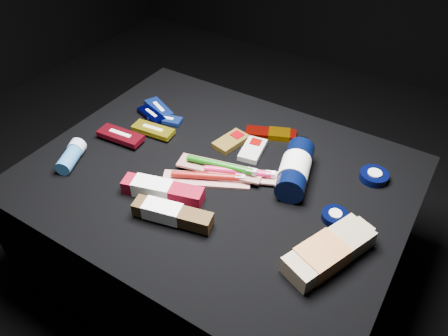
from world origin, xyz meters
The scene contains 20 objects.
ground centered at (0.00, 0.00, 0.00)m, with size 3.00×3.00×0.00m, color black.
cloth_table centered at (0.00, 0.00, 0.20)m, with size 0.98×0.78×0.40m, color black.
luna_bar_0 centered at (-0.32, 0.16, 0.41)m, with size 0.13×0.09×0.02m.
luna_bar_1 centered at (-0.27, 0.12, 0.41)m, with size 0.11×0.06×0.01m.
luna_bar_2 centered at (-0.32, 0.11, 0.41)m, with size 0.11×0.07×0.01m.
luna_bar_3 centered at (-0.26, 0.05, 0.41)m, with size 0.13×0.06×0.02m.
luna_bar_4 centered at (-0.32, -0.03, 0.42)m, with size 0.14×0.06×0.02m.
clif_bar_0 centered at (-0.04, 0.14, 0.41)m, with size 0.08×0.11×0.02m.
clif_bar_1 centered at (0.03, 0.14, 0.41)m, with size 0.07×0.11×0.02m.
power_bar centered at (0.05, 0.23, 0.41)m, with size 0.15×0.10×0.02m.
lotion_bottle centered at (0.18, 0.09, 0.44)m, with size 0.12×0.24×0.08m.
cream_tin_upper centered at (0.36, 0.20, 0.41)m, with size 0.07×0.07×0.02m.
cream_tin_lower centered at (0.32, 0.01, 0.41)m, with size 0.06×0.06×0.02m.
bodywash_bottle centered at (0.35, -0.11, 0.42)m, with size 0.15×0.24×0.05m.
deodorant_stick centered at (-0.36, -0.17, 0.42)m, with size 0.08×0.12×0.05m.
toothbrush_pack_0 centered at (-0.01, -0.04, 0.41)m, with size 0.23×0.15×0.03m.
toothbrush_pack_1 centered at (0.06, 0.02, 0.42)m, with size 0.22×0.14×0.02m.
toothbrush_pack_2 centered at (0.01, 0.01, 0.42)m, with size 0.24×0.10×0.03m.
toothpaste_carton_red centered at (-0.08, -0.15, 0.42)m, with size 0.21×0.10×0.04m.
toothpaste_carton_green centered at (-0.01, -0.20, 0.42)m, with size 0.20×0.09×0.04m.
Camera 1 is at (0.48, -0.73, 1.18)m, focal length 35.00 mm.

